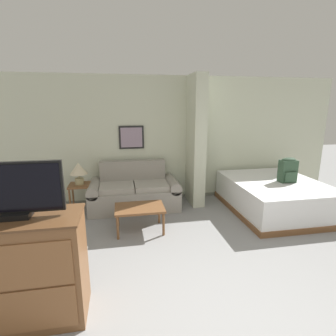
{
  "coord_description": "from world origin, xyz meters",
  "views": [
    {
      "loc": [
        -1.02,
        -1.7,
        2.02
      ],
      "look_at": [
        -0.3,
        2.24,
        1.05
      ],
      "focal_mm": 28.0,
      "sensor_mm": 36.0,
      "label": 1
    }
  ],
  "objects_px": {
    "table_lamp": "(79,170)",
    "bed": "(274,195)",
    "backpack": "(288,170)",
    "coffee_table": "(140,210)",
    "tv": "(13,191)",
    "tv_dresser": "(25,270)",
    "couch": "(134,192)"
  },
  "relations": [
    {
      "from": "table_lamp",
      "to": "bed",
      "type": "height_order",
      "value": "table_lamp"
    },
    {
      "from": "couch",
      "to": "table_lamp",
      "type": "distance_m",
      "value": 1.14
    },
    {
      "from": "backpack",
      "to": "table_lamp",
      "type": "bearing_deg",
      "value": 169.91
    },
    {
      "from": "backpack",
      "to": "tv_dresser",
      "type": "bearing_deg",
      "value": -154.26
    },
    {
      "from": "bed",
      "to": "backpack",
      "type": "xyz_separation_m",
      "value": [
        0.17,
        -0.11,
        0.53
      ]
    },
    {
      "from": "coffee_table",
      "to": "table_lamp",
      "type": "distance_m",
      "value": 1.51
    },
    {
      "from": "table_lamp",
      "to": "backpack",
      "type": "xyz_separation_m",
      "value": [
        3.86,
        -0.69,
        0.0
      ]
    },
    {
      "from": "coffee_table",
      "to": "tv",
      "type": "xyz_separation_m",
      "value": [
        -1.19,
        -1.63,
        0.94
      ]
    },
    {
      "from": "bed",
      "to": "backpack",
      "type": "distance_m",
      "value": 0.57
    },
    {
      "from": "couch",
      "to": "table_lamp",
      "type": "relative_size",
      "value": 4.23
    },
    {
      "from": "couch",
      "to": "bed",
      "type": "height_order",
      "value": "couch"
    },
    {
      "from": "couch",
      "to": "coffee_table",
      "type": "xyz_separation_m",
      "value": [
        0.03,
        -1.04,
        0.05
      ]
    },
    {
      "from": "couch",
      "to": "backpack",
      "type": "bearing_deg",
      "value": -14.56
    },
    {
      "from": "couch",
      "to": "backpack",
      "type": "xyz_separation_m",
      "value": [
        2.84,
        -0.74,
        0.51
      ]
    },
    {
      "from": "table_lamp",
      "to": "backpack",
      "type": "bearing_deg",
      "value": -10.09
    },
    {
      "from": "tv",
      "to": "couch",
      "type": "bearing_deg",
      "value": 66.52
    },
    {
      "from": "table_lamp",
      "to": "couch",
      "type": "bearing_deg",
      "value": 2.87
    },
    {
      "from": "table_lamp",
      "to": "tv_dresser",
      "type": "xyz_separation_m",
      "value": [
        -0.14,
        -2.62,
        -0.31
      ]
    },
    {
      "from": "tv",
      "to": "tv_dresser",
      "type": "bearing_deg",
      "value": -90.0
    },
    {
      "from": "bed",
      "to": "couch",
      "type": "bearing_deg",
      "value": 166.72
    },
    {
      "from": "table_lamp",
      "to": "tv",
      "type": "bearing_deg",
      "value": -93.05
    },
    {
      "from": "table_lamp",
      "to": "backpack",
      "type": "relative_size",
      "value": 0.89
    },
    {
      "from": "tv",
      "to": "backpack",
      "type": "bearing_deg",
      "value": 25.73
    },
    {
      "from": "tv_dresser",
      "to": "bed",
      "type": "distance_m",
      "value": 4.34
    },
    {
      "from": "table_lamp",
      "to": "tv_dresser",
      "type": "relative_size",
      "value": 0.38
    },
    {
      "from": "couch",
      "to": "tv_dresser",
      "type": "relative_size",
      "value": 1.61
    },
    {
      "from": "couch",
      "to": "tv",
      "type": "distance_m",
      "value": 3.07
    },
    {
      "from": "coffee_table",
      "to": "tv",
      "type": "height_order",
      "value": "tv"
    },
    {
      "from": "backpack",
      "to": "bed",
      "type": "bearing_deg",
      "value": 147.95
    },
    {
      "from": "table_lamp",
      "to": "bed",
      "type": "distance_m",
      "value": 3.77
    },
    {
      "from": "coffee_table",
      "to": "tv",
      "type": "distance_m",
      "value": 2.23
    },
    {
      "from": "tv_dresser",
      "to": "coffee_table",
      "type": "bearing_deg",
      "value": 53.96
    }
  ]
}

